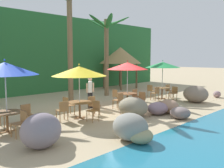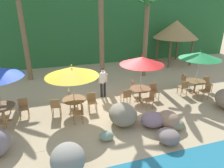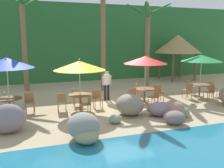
{
  "view_description": "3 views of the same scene",
  "coord_description": "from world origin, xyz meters",
  "px_view_note": "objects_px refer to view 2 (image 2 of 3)",
  "views": [
    {
      "loc": [
        -8.9,
        -8.78,
        2.66
      ],
      "look_at": [
        -0.15,
        -0.09,
        1.36
      ],
      "focal_mm": 39.2,
      "sensor_mm": 36.0,
      "label": 1
    },
    {
      "loc": [
        -3.11,
        -8.73,
        4.85
      ],
      "look_at": [
        -0.41,
        0.04,
        1.16
      ],
      "focal_mm": 31.86,
      "sensor_mm": 36.0,
      "label": 2
    },
    {
      "loc": [
        -4.71,
        -11.61,
        3.3
      ],
      "look_at": [
        -0.51,
        0.48,
        1.0
      ],
      "focal_mm": 40.31,
      "sensor_mm": 36.0,
      "label": 3
    }
  ],
  "objects_px": {
    "dining_table_yellow": "(74,102)",
    "chair_green_left": "(184,87)",
    "dining_table_blue": "(2,109)",
    "chair_yellow_seaward": "(92,100)",
    "chair_blue_inland": "(3,103)",
    "chair_yellow_right": "(80,112)",
    "chair_blue_right": "(1,121)",
    "chair_red_inland": "(134,86)",
    "chair_red_left": "(126,95)",
    "waiter_in_white": "(103,80)",
    "chair_red_seaward": "(154,90)",
    "dining_table_green": "(195,83)",
    "chair_yellow_left": "(56,106)",
    "dining_table_red": "(140,91)",
    "palm_tree_nearest": "(21,14)",
    "palm_tree_third": "(147,22)",
    "chair_red_right": "(150,99)",
    "chair_blue_seaward": "(23,107)",
    "chair_green_right": "(206,90)",
    "chair_yellow_inland": "(71,96)",
    "palapa_hut": "(176,29)",
    "umbrella_red": "(142,61)",
    "chair_green_inland": "(185,80)",
    "palm_tree_second": "(101,12)",
    "chair_green_seaward": "(207,83)",
    "umbrella_yellow": "(72,71)",
    "umbrella_green": "(200,55)"
  },
  "relations": [
    {
      "from": "chair_red_left",
      "to": "palm_tree_third",
      "type": "xyz_separation_m",
      "value": [
        2.83,
        3.88,
        3.25
      ]
    },
    {
      "from": "dining_table_green",
      "to": "chair_green_seaward",
      "type": "relative_size",
      "value": 1.26
    },
    {
      "from": "chair_yellow_inland",
      "to": "chair_red_right",
      "type": "bearing_deg",
      "value": -21.26
    },
    {
      "from": "chair_yellow_seaward",
      "to": "chair_red_seaward",
      "type": "distance_m",
      "value": 3.51
    },
    {
      "from": "umbrella_red",
      "to": "chair_green_inland",
      "type": "distance_m",
      "value": 3.97
    },
    {
      "from": "chair_yellow_right",
      "to": "palm_tree_second",
      "type": "height_order",
      "value": "palm_tree_second"
    },
    {
      "from": "umbrella_red",
      "to": "palm_tree_third",
      "type": "xyz_separation_m",
      "value": [
        1.99,
        3.72,
        1.53
      ]
    },
    {
      "from": "chair_red_left",
      "to": "palm_tree_third",
      "type": "distance_m",
      "value": 5.8
    },
    {
      "from": "chair_yellow_left",
      "to": "chair_green_right",
      "type": "xyz_separation_m",
      "value": [
        7.89,
        -0.56,
        0.0
      ]
    },
    {
      "from": "chair_blue_inland",
      "to": "dining_table_green",
      "type": "relative_size",
      "value": 0.79
    },
    {
      "from": "chair_yellow_seaward",
      "to": "chair_yellow_right",
      "type": "height_order",
      "value": "same"
    },
    {
      "from": "chair_blue_inland",
      "to": "dining_table_yellow",
      "type": "relative_size",
      "value": 0.79
    },
    {
      "from": "dining_table_red",
      "to": "waiter_in_white",
      "type": "xyz_separation_m",
      "value": [
        -1.74,
        1.09,
        0.37
      ]
    },
    {
      "from": "chair_blue_inland",
      "to": "chair_yellow_right",
      "type": "height_order",
      "value": "same"
    },
    {
      "from": "chair_blue_inland",
      "to": "dining_table_red",
      "type": "height_order",
      "value": "chair_blue_inland"
    },
    {
      "from": "dining_table_green",
      "to": "palm_tree_nearest",
      "type": "xyz_separation_m",
      "value": [
        -9.33,
        5.2,
        3.66
      ]
    },
    {
      "from": "chair_blue_right",
      "to": "palm_tree_third",
      "type": "height_order",
      "value": "palm_tree_third"
    },
    {
      "from": "palm_tree_third",
      "to": "palapa_hut",
      "type": "xyz_separation_m",
      "value": [
        3.88,
        2.27,
        -0.87
      ]
    },
    {
      "from": "dining_table_yellow",
      "to": "palm_tree_nearest",
      "type": "distance_m",
      "value": 7.02
    },
    {
      "from": "chair_red_inland",
      "to": "waiter_in_white",
      "type": "height_order",
      "value": "waiter_in_white"
    },
    {
      "from": "chair_red_left",
      "to": "palapa_hut",
      "type": "distance_m",
      "value": 9.41
    },
    {
      "from": "chair_green_right",
      "to": "palm_tree_second",
      "type": "height_order",
      "value": "palm_tree_second"
    },
    {
      "from": "chair_red_right",
      "to": "chair_blue_seaward",
      "type": "bearing_deg",
      "value": 170.74
    },
    {
      "from": "chair_red_left",
      "to": "chair_red_right",
      "type": "distance_m",
      "value": 1.19
    },
    {
      "from": "dining_table_blue",
      "to": "chair_red_seaward",
      "type": "xyz_separation_m",
      "value": [
        7.45,
        0.11,
        -0.1
      ]
    },
    {
      "from": "umbrella_red",
      "to": "dining_table_yellow",
      "type": "bearing_deg",
      "value": -175.68
    },
    {
      "from": "chair_red_seaward",
      "to": "chair_yellow_left",
      "type": "bearing_deg",
      "value": -176.79
    },
    {
      "from": "chair_blue_inland",
      "to": "dining_table_green",
      "type": "xyz_separation_m",
      "value": [
        10.25,
        -0.74,
        0.1
      ]
    },
    {
      "from": "dining_table_red",
      "to": "chair_blue_seaward",
      "type": "bearing_deg",
      "value": 178.84
    },
    {
      "from": "chair_blue_seaward",
      "to": "dining_table_yellow",
      "type": "relative_size",
      "value": 0.79
    },
    {
      "from": "umbrella_green",
      "to": "chair_green_seaward",
      "type": "relative_size",
      "value": 2.92
    },
    {
      "from": "chair_red_left",
      "to": "waiter_in_white",
      "type": "distance_m",
      "value": 1.62
    },
    {
      "from": "dining_table_yellow",
      "to": "palapa_hut",
      "type": "relative_size",
      "value": 0.3
    },
    {
      "from": "chair_yellow_inland",
      "to": "chair_blue_seaward",
      "type": "bearing_deg",
      "value": -167.92
    },
    {
      "from": "palm_tree_second",
      "to": "umbrella_yellow",
      "type": "bearing_deg",
      "value": -120.83
    },
    {
      "from": "dining_table_red",
      "to": "chair_red_inland",
      "type": "bearing_deg",
      "value": 89.03
    },
    {
      "from": "chair_yellow_right",
      "to": "palm_tree_nearest",
      "type": "xyz_separation_m",
      "value": [
        -2.43,
        6.37,
        3.77
      ]
    },
    {
      "from": "chair_blue_inland",
      "to": "chair_yellow_right",
      "type": "relative_size",
      "value": 1.0
    },
    {
      "from": "chair_blue_seaward",
      "to": "palapa_hut",
      "type": "distance_m",
      "value": 13.25
    },
    {
      "from": "chair_yellow_inland",
      "to": "umbrella_green",
      "type": "xyz_separation_m",
      "value": [
        7.08,
        -0.52,
        1.72
      ]
    },
    {
      "from": "chair_red_left",
      "to": "waiter_in_white",
      "type": "xyz_separation_m",
      "value": [
        -0.9,
        1.25,
        0.47
      ]
    },
    {
      "from": "dining_table_blue",
      "to": "chair_yellow_seaward",
      "type": "relative_size",
      "value": 1.26
    },
    {
      "from": "dining_table_yellow",
      "to": "chair_green_inland",
      "type": "xyz_separation_m",
      "value": [
        6.95,
        1.18,
        -0.1
      ]
    },
    {
      "from": "chair_blue_seaward",
      "to": "chair_green_right",
      "type": "bearing_deg",
      "value": -5.57
    },
    {
      "from": "chair_yellow_seaward",
      "to": "chair_red_seaward",
      "type": "height_order",
      "value": "same"
    },
    {
      "from": "chair_blue_inland",
      "to": "chair_red_seaward",
      "type": "xyz_separation_m",
      "value": [
        7.58,
        -0.74,
        0.0
      ]
    },
    {
      "from": "chair_blue_right",
      "to": "chair_red_inland",
      "type": "bearing_deg",
      "value": 15.01
    },
    {
      "from": "dining_table_yellow",
      "to": "chair_green_left",
      "type": "height_order",
      "value": "chair_green_left"
    },
    {
      "from": "chair_blue_inland",
      "to": "chair_blue_right",
      "type": "height_order",
      "value": "same"
    },
    {
      "from": "umbrella_yellow",
      "to": "dining_table_green",
      "type": "bearing_deg",
      "value": 2.69
    }
  ]
}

